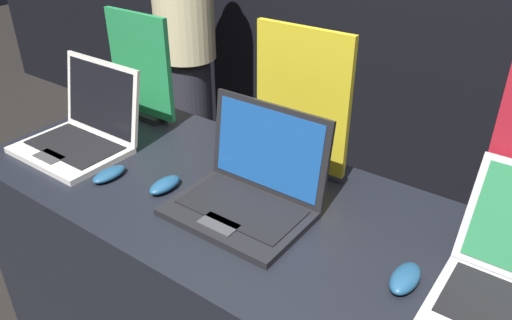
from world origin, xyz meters
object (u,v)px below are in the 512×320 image
(mouse_front, at_px, (109,174))
(promo_stand_front, at_px, (141,70))
(laptop_middle, at_px, (250,188))
(laptop_front, at_px, (83,129))
(mouse_back, at_px, (405,278))
(promo_stand_middle, at_px, (302,106))
(mouse_middle, at_px, (165,185))
(person_bystander, at_px, (186,45))

(mouse_front, relative_size, promo_stand_front, 0.29)
(mouse_front, xyz_separation_m, laptop_middle, (0.44, 0.13, 0.05))
(promo_stand_front, bearing_deg, mouse_front, -57.80)
(laptop_front, bearing_deg, mouse_back, 0.29)
(laptop_middle, relative_size, promo_stand_middle, 0.83)
(mouse_front, height_order, laptop_middle, laptop_middle)
(laptop_front, height_order, laptop_middle, laptop_middle)
(laptop_front, xyz_separation_m, mouse_front, (0.24, -0.09, -0.05))
(laptop_middle, height_order, mouse_middle, laptop_middle)
(laptop_middle, bearing_deg, laptop_front, -176.26)
(promo_stand_front, relative_size, promo_stand_middle, 0.89)
(laptop_front, relative_size, promo_stand_middle, 0.79)
(mouse_front, relative_size, laptop_middle, 0.31)
(laptop_front, xyz_separation_m, person_bystander, (-0.54, 1.09, -0.07))
(laptop_front, height_order, mouse_front, laptop_front)
(mouse_front, height_order, promo_stand_front, promo_stand_front)
(promo_stand_middle, height_order, mouse_back, promo_stand_middle)
(laptop_front, bearing_deg, promo_stand_front, 90.00)
(mouse_middle, relative_size, promo_stand_middle, 0.25)
(promo_stand_middle, xyz_separation_m, mouse_back, (0.47, -0.30, -0.20))
(promo_stand_front, relative_size, laptop_middle, 1.06)
(promo_stand_front, bearing_deg, mouse_middle, -37.15)
(mouse_front, height_order, promo_stand_middle, promo_stand_middle)
(promo_stand_front, bearing_deg, laptop_middle, -19.51)
(mouse_middle, bearing_deg, promo_stand_front, 142.85)
(mouse_front, distance_m, mouse_back, 0.92)
(laptop_middle, bearing_deg, mouse_front, -163.19)
(mouse_front, height_order, mouse_back, mouse_back)
(promo_stand_front, bearing_deg, laptop_front, -90.00)
(laptop_front, height_order, promo_stand_middle, promo_stand_middle)
(promo_stand_middle, bearing_deg, mouse_front, -138.32)
(laptop_front, relative_size, mouse_back, 3.06)
(mouse_front, relative_size, person_bystander, 0.07)
(mouse_front, xyz_separation_m, mouse_middle, (0.19, 0.06, 0.00))
(mouse_middle, relative_size, person_bystander, 0.07)
(promo_stand_front, distance_m, mouse_back, 1.20)
(promo_stand_front, height_order, mouse_back, promo_stand_front)
(promo_stand_middle, bearing_deg, person_bystander, 147.46)
(promo_stand_middle, bearing_deg, mouse_back, -32.45)
(person_bystander, bearing_deg, laptop_middle, -40.44)
(laptop_front, bearing_deg, mouse_middle, -4.66)
(laptop_front, distance_m, mouse_middle, 0.43)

